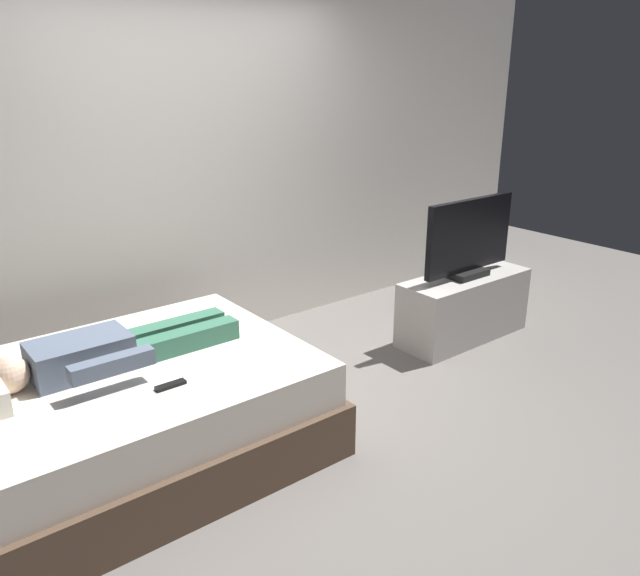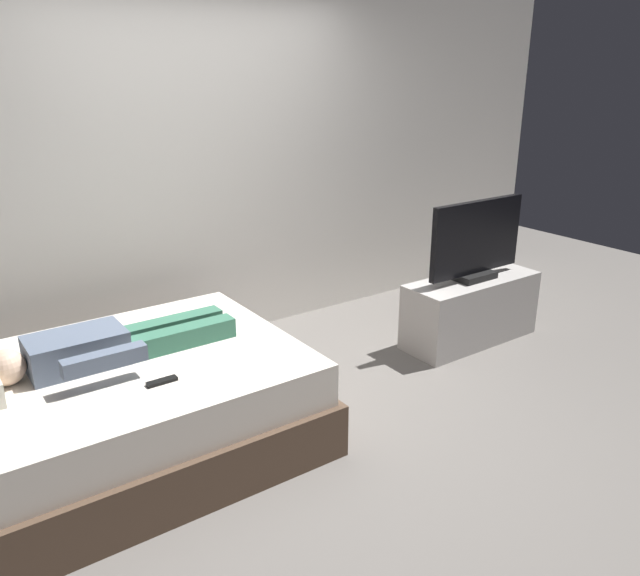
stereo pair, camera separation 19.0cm
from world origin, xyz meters
TOP-DOWN VIEW (x-y plane):
  - ground_plane at (0.00, 0.00)m, footprint 10.00×10.00m
  - back_wall at (0.40, 1.50)m, footprint 6.40×0.10m
  - bed at (-1.08, 0.30)m, footprint 2.08×1.44m
  - person at (-1.06, 0.36)m, footprint 1.26×0.46m
  - remote at (-0.90, -0.04)m, footprint 0.15×0.04m
  - tv_stand at (1.65, 0.25)m, footprint 1.10×0.40m
  - tv at (1.65, 0.25)m, footprint 0.88×0.20m

SIDE VIEW (x-z plane):
  - ground_plane at x=0.00m, z-range 0.00..0.00m
  - tv_stand at x=1.65m, z-range 0.00..0.50m
  - bed at x=-1.08m, z-range -0.01..0.53m
  - remote at x=-0.90m, z-range 0.54..0.56m
  - person at x=-1.06m, z-range 0.53..0.71m
  - tv at x=1.65m, z-range 0.49..1.08m
  - back_wall at x=0.40m, z-range 0.00..2.80m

